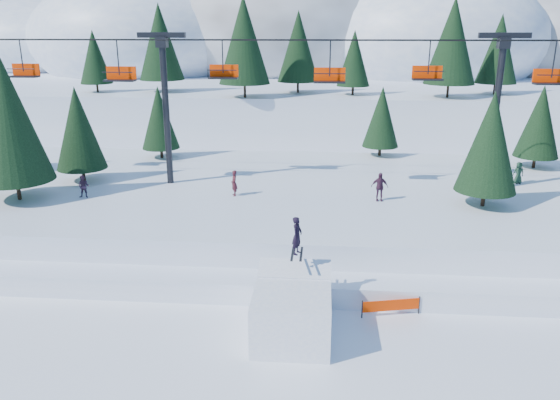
# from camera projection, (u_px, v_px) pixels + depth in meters

# --- Properties ---
(ground) EXTENTS (160.00, 160.00, 0.00)m
(ground) POSITION_uv_depth(u_px,v_px,m) (273.00, 368.00, 21.88)
(ground) COLOR white
(ground) RESTS_ON ground
(mid_shelf) EXTENTS (70.00, 22.00, 2.50)m
(mid_shelf) POSITION_uv_depth(u_px,v_px,m) (296.00, 202.00, 38.61)
(mid_shelf) COLOR white
(mid_shelf) RESTS_ON ground
(berm) EXTENTS (70.00, 6.00, 1.10)m
(berm) POSITION_uv_depth(u_px,v_px,m) (286.00, 271.00, 29.32)
(berm) COLOR white
(berm) RESTS_ON ground
(mountain_ridge) EXTENTS (119.00, 61.48, 26.46)m
(mountain_ridge) POSITION_uv_depth(u_px,v_px,m) (283.00, 50.00, 89.05)
(mountain_ridge) COLOR white
(mountain_ridge) RESTS_ON ground
(jump_kicker) EXTENTS (3.33, 4.54, 5.03)m
(jump_kicker) POSITION_uv_depth(u_px,v_px,m) (293.00, 309.00, 23.94)
(jump_kicker) COLOR white
(jump_kicker) RESTS_ON ground
(chairlift) EXTENTS (46.00, 3.21, 10.28)m
(chairlift) POSITION_uv_depth(u_px,v_px,m) (312.00, 87.00, 36.15)
(chairlift) COLOR black
(chairlift) RESTS_ON mid_shelf
(conifer_stand) EXTENTS (61.58, 18.50, 10.23)m
(conifer_stand) POSITION_uv_depth(u_px,v_px,m) (355.00, 120.00, 37.10)
(conifer_stand) COLOR black
(conifer_stand) RESTS_ON mid_shelf
(distant_skiers) EXTENTS (30.01, 6.39, 1.84)m
(distant_skiers) POSITION_uv_depth(u_px,v_px,m) (319.00, 183.00, 35.85)
(distant_skiers) COLOR #372236
(distant_skiers) RESTS_ON mid_shelf
(banner_near) EXTENTS (2.79, 0.69, 0.90)m
(banner_near) POSITION_uv_depth(u_px,v_px,m) (391.00, 306.00, 25.72)
(banner_near) COLOR black
(banner_near) RESTS_ON ground
(banner_far) EXTENTS (2.86, 0.07, 0.90)m
(banner_far) POSITION_uv_depth(u_px,v_px,m) (527.00, 290.00, 27.24)
(banner_far) COLOR black
(banner_far) RESTS_ON ground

